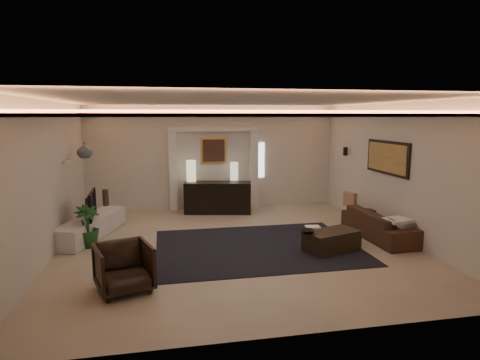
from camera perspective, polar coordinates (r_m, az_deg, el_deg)
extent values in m
plane|color=#B6A78C|center=(8.32, -0.57, -9.22)|extent=(7.00, 7.00, 0.00)
plane|color=white|center=(7.91, -0.60, 11.16)|extent=(7.00, 7.00, 0.00)
plane|color=beige|center=(11.42, -3.77, 3.21)|extent=(7.00, 0.00, 7.00)
plane|color=beige|center=(4.65, 7.28, -5.46)|extent=(7.00, 0.00, 7.00)
plane|color=beige|center=(8.13, -25.65, -0.05)|extent=(0.00, 7.00, 7.00)
plane|color=beige|center=(9.27, 21.21, 1.26)|extent=(0.00, 7.00, 7.00)
cube|color=silver|center=(7.90, -0.60, 9.13)|extent=(7.00, 7.00, 0.04)
cube|color=white|center=(11.66, 2.85, 2.85)|extent=(0.25, 0.03, 1.00)
cube|color=black|center=(8.21, 2.47, -9.43)|extent=(4.00, 3.00, 0.01)
cube|color=silver|center=(11.28, -9.50, 1.24)|extent=(0.22, 0.20, 2.20)
cube|color=silver|center=(11.56, 1.97, 1.55)|extent=(0.22, 0.20, 2.20)
cube|color=silver|center=(11.27, -3.75, 7.21)|extent=(2.52, 0.20, 0.12)
cube|color=tan|center=(11.37, -3.76, 4.20)|extent=(0.74, 0.04, 0.74)
cube|color=#4C2D1E|center=(11.35, -3.75, 4.19)|extent=(0.62, 0.02, 0.62)
cube|color=black|center=(9.48, 20.18, 3.00)|extent=(0.04, 1.64, 0.74)
cube|color=tan|center=(9.47, 20.05, 3.00)|extent=(0.02, 1.50, 0.62)
cylinder|color=black|center=(11.11, 14.72, 3.96)|extent=(0.12, 0.12, 0.22)
cube|color=silver|center=(9.44, -23.28, 2.49)|extent=(0.10, 0.55, 0.04)
cube|color=#2F251E|center=(10.94, -3.16, -2.61)|extent=(1.86, 0.90, 0.89)
cylinder|color=#FCF1BA|center=(11.02, -6.94, 1.07)|extent=(0.31, 0.31, 0.57)
cylinder|color=beige|center=(11.17, -0.84, 1.24)|extent=(0.27, 0.27, 0.50)
cube|color=silver|center=(9.38, -20.36, -6.24)|extent=(1.28, 2.34, 0.43)
imported|color=black|center=(9.20, -20.86, -3.24)|extent=(1.03, 0.19, 0.59)
cylinder|color=#4B3527|center=(10.36, -18.53, -2.37)|extent=(0.20, 0.20, 0.40)
imported|color=#4C5A71|center=(9.75, -21.19, 3.97)|extent=(0.45, 0.45, 0.36)
imported|color=#18441A|center=(8.67, -20.90, -6.15)|extent=(0.65, 0.65, 0.85)
imported|color=#3A291D|center=(9.23, 19.26, -5.98)|extent=(2.05, 0.87, 0.59)
cube|color=beige|center=(8.67, 21.36, -5.32)|extent=(0.59, 0.52, 0.06)
cube|color=#A77454|center=(10.41, 15.35, -2.68)|extent=(0.23, 0.38, 0.36)
cube|color=black|center=(8.13, 12.83, -8.37)|extent=(1.17, 0.86, 0.39)
imported|color=black|center=(7.83, 9.52, -7.13)|extent=(0.30, 0.30, 0.07)
cube|color=white|center=(8.22, 10.30, -6.50)|extent=(0.29, 0.21, 0.03)
imported|color=black|center=(6.40, -16.15, -11.87)|extent=(0.99, 1.00, 0.73)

